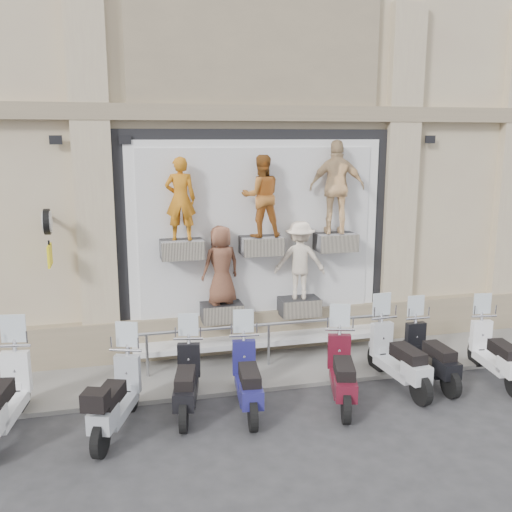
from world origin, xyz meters
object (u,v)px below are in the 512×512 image
Objects in this scene: guard_rail at (269,346)px; scooter_c at (115,384)px; scooter_e at (248,366)px; scooter_h at (431,344)px; scooter_i at (497,342)px; scooter_g at (399,346)px; scooter_f at (343,359)px; clock_sign_bracket at (48,230)px; scooter_d at (186,369)px; scooter_b at (2,383)px.

scooter_c is at bearing -148.17° from guard_rail.
scooter_e is 1.03× the size of scooter_h.
scooter_i reaches higher than guard_rail.
scooter_h is (0.68, 0.07, -0.05)m from scooter_g.
scooter_g is 1.07× the size of scooter_h.
scooter_f is 1.05× the size of scooter_h.
scooter_i is (1.87, -0.16, -0.04)m from scooter_g.
scooter_h is (6.59, -1.77, -2.06)m from clock_sign_bracket.
scooter_c reaches higher than scooter_e.
scooter_i is at bearing -21.59° from guard_rail.
scooter_d is (2.15, -1.84, -2.06)m from clock_sign_bracket.
scooter_g is (5.92, -1.84, -2.01)m from clock_sign_bracket.
clock_sign_bracket is at bearing 163.93° from scooter_h.
scooter_h is at bearing -25.86° from guard_rail.
scooter_c is at bearing -162.10° from scooter_f.
clock_sign_bracket is 7.13m from scooter_h.
scooter_i is at bearing 21.67° from scooter_c.
scooter_g reaches higher than scooter_e.
guard_rail is at bearing 27.17° from scooter_b.
guard_rail is 1.76m from scooter_e.
scooter_i is (3.88, -1.54, 0.28)m from guard_rail.
guard_rail is 2.65× the size of scooter_f.
scooter_d is at bearing -40.55° from clock_sign_bracket.
scooter_e reaches higher than scooter_d.
clock_sign_bracket is 2.83m from scooter_b.
scooter_g reaches higher than scooter_c.
guard_rail is at bearing 70.00° from scooter_e.
scooter_d is 1.00× the size of scooter_h.
guard_rail is at bearing 153.12° from scooter_h.
guard_rail is 2.24m from scooter_d.
scooter_c is at bearing -1.24° from scooter_b.
scooter_c is (1.62, -0.29, -0.07)m from scooter_b.
guard_rail is at bearing -6.84° from clock_sign_bracket.
scooter_i is (1.19, -0.23, 0.01)m from scooter_h.
scooter_f is (3.68, 0.09, -0.00)m from scooter_c.
scooter_d reaches higher than guard_rail.
scooter_b is 6.50m from scooter_g.
scooter_i is (7.78, -2.00, -2.05)m from clock_sign_bracket.
clock_sign_bracket reaches higher than scooter_d.
clock_sign_bracket reaches higher than scooter_g.
scooter_g is at bearing 24.34° from scooter_c.
scooter_b is 7.18m from scooter_h.
scooter_g reaches higher than scooter_f.
clock_sign_bracket reaches higher than scooter_c.
scooter_b is 1.14× the size of scooter_d.
clock_sign_bracket is 0.52× the size of scooter_g.
clock_sign_bracket reaches higher than scooter_i.
scooter_i is at bearing 8.47° from scooter_b.
scooter_b is 1.12× the size of scooter_i.
clock_sign_bracket is at bearing 173.16° from guard_rail.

